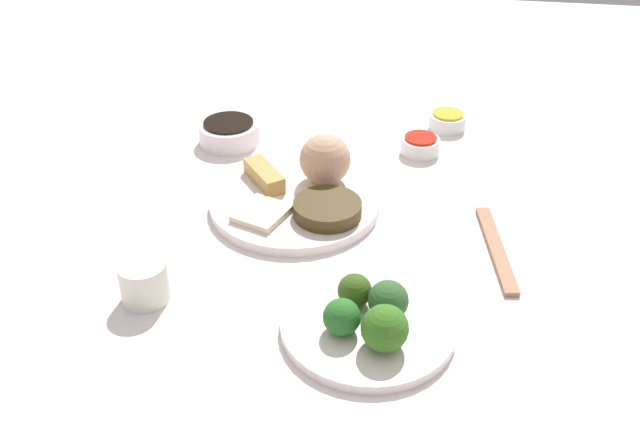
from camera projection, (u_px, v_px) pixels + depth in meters
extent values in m
cube|color=white|center=(326.00, 206.00, 1.13)|extent=(2.20, 2.20, 0.02)
cylinder|color=white|center=(295.00, 203.00, 1.10)|extent=(0.26, 0.26, 0.02)
sphere|color=tan|center=(325.00, 159.00, 1.11)|extent=(0.08, 0.08, 0.08)
cube|color=tan|center=(264.00, 175.00, 1.13)|extent=(0.09, 0.08, 0.03)
cube|color=beige|center=(262.00, 213.00, 1.05)|extent=(0.09, 0.09, 0.01)
cylinder|color=#453418|center=(327.00, 209.00, 1.05)|extent=(0.10, 0.10, 0.02)
cylinder|color=white|center=(368.00, 325.00, 0.87)|extent=(0.22, 0.22, 0.01)
sphere|color=#346030|center=(388.00, 300.00, 0.86)|extent=(0.05, 0.05, 0.05)
sphere|color=#387220|center=(385.00, 328.00, 0.82)|extent=(0.06, 0.06, 0.06)
sphere|color=#2A6F27|center=(342.00, 317.00, 0.84)|extent=(0.05, 0.05, 0.05)
sphere|color=#385B1C|center=(355.00, 290.00, 0.88)|extent=(0.04, 0.04, 0.04)
cylinder|color=white|center=(229.00, 133.00, 1.27)|extent=(0.11, 0.11, 0.04)
cylinder|color=black|center=(228.00, 123.00, 1.26)|extent=(0.09, 0.09, 0.00)
cylinder|color=white|center=(420.00, 146.00, 1.24)|extent=(0.07, 0.07, 0.03)
cylinder|color=red|center=(421.00, 138.00, 1.23)|extent=(0.06, 0.06, 0.00)
cylinder|color=white|center=(447.00, 121.00, 1.32)|extent=(0.07, 0.07, 0.03)
cylinder|color=gold|center=(448.00, 114.00, 1.31)|extent=(0.06, 0.06, 0.00)
cylinder|color=silver|center=(144.00, 282.00, 0.91)|extent=(0.06, 0.06, 0.06)
cube|color=#A67454|center=(496.00, 249.00, 1.01)|extent=(0.20, 0.05, 0.01)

